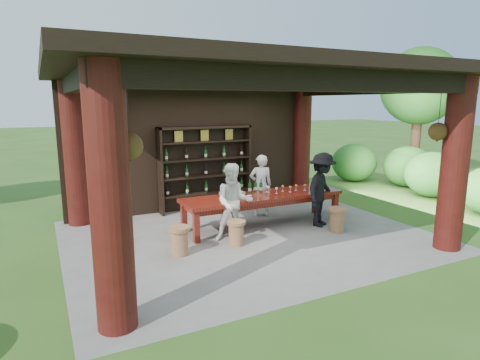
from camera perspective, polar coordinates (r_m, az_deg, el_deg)
name	(u,v)px	position (r m, az deg, el deg)	size (l,w,h in m)	color
ground	(248,236)	(8.70, 1.19, -7.91)	(90.00, 90.00, 0.00)	#2D5119
pavilion	(239,135)	(8.64, -0.16, 6.42)	(7.50, 6.00, 3.60)	slate
wine_shelf	(206,168)	(10.61, -4.88, 1.69)	(2.52, 0.38, 2.21)	black
tasting_table	(263,199)	(9.20, 3.31, -2.75)	(3.79, 0.98, 0.75)	#50130B
stool_near_left	(236,232)	(8.06, -0.54, -7.46)	(0.38, 0.38, 0.50)	brown
stool_near_right	(337,219)	(9.15, 13.65, -5.41)	(0.41, 0.41, 0.54)	brown
stool_far_left	(179,240)	(7.65, -8.63, -8.44)	(0.42, 0.42, 0.55)	brown
host	(261,186)	(10.01, 2.97, -0.80)	(0.57, 0.37, 1.55)	silver
guest_woman	(234,202)	(8.24, -0.89, -3.17)	(0.78, 0.61, 1.60)	white
guest_man	(322,190)	(9.36, 11.57, -1.35)	(1.10, 0.63, 1.71)	black
table_bottles	(255,186)	(9.36, 2.21, -0.82)	(0.35, 0.16, 0.31)	#194C1E
table_glasses	(276,189)	(9.38, 5.19, -1.33)	(2.23, 0.32, 0.15)	silver
napkin_basket	(238,195)	(8.79, -0.26, -2.16)	(0.26, 0.18, 0.14)	#BF6672
shrubs	(328,193)	(10.45, 12.41, -1.76)	(15.65, 7.90, 1.36)	#194C14
trees	(335,82)	(11.49, 13.29, 13.44)	(22.43, 11.90, 4.80)	#3F2819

